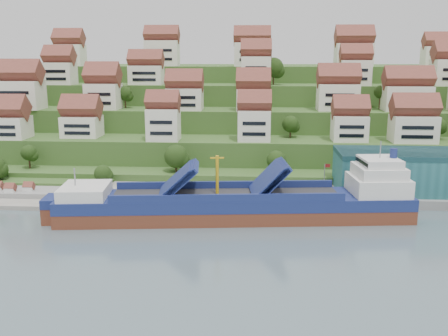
{
  "coord_description": "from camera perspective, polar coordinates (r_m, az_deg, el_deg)",
  "views": [
    {
      "loc": [
        1.98,
        -104.4,
        34.48
      ],
      "look_at": [
        -5.76,
        14.0,
        8.0
      ],
      "focal_mm": 40.0,
      "sensor_mm": 36.0,
      "label": 1
    }
  ],
  "objects": [
    {
      "name": "hillside_village",
      "position": [
        165.64,
        3.85,
        9.11
      ],
      "size": [
        159.93,
        64.09,
        29.55
      ],
      "color": "white",
      "rests_on": "ground"
    },
    {
      "name": "beach_huts",
      "position": [
        134.72,
        -23.81,
        -2.42
      ],
      "size": [
        14.4,
        3.7,
        2.2
      ],
      "color": "white",
      "rests_on": "pebble_beach"
    },
    {
      "name": "cargo_ship",
      "position": [
        108.39,
        2.42,
        -4.2
      ],
      "size": [
        76.56,
        19.67,
        16.77
      ],
      "rotation": [
        0.0,
        0.0,
        0.11
      ],
      "color": "brown",
      "rests_on": "ground"
    },
    {
      "name": "pebble_beach",
      "position": [
        135.28,
        -22.76,
        -2.97
      ],
      "size": [
        45.0,
        20.0,
        1.0
      ],
      "primitive_type": "cube",
      "color": "gray",
      "rests_on": "ground"
    },
    {
      "name": "flagpole",
      "position": [
        118.78,
        11.44,
        -1.11
      ],
      "size": [
        1.28,
        0.16,
        8.0
      ],
      "color": "gray",
      "rests_on": "quay"
    },
    {
      "name": "ground",
      "position": [
        109.97,
        2.53,
        -5.71
      ],
      "size": [
        300.0,
        300.0,
        0.0
      ],
      "primitive_type": "plane",
      "color": "slate",
      "rests_on": "ground"
    },
    {
      "name": "hillside_trees",
      "position": [
        150.75,
        -1.95,
        5.77
      ],
      "size": [
        141.21,
        62.35,
        31.71
      ],
      "color": "#254115",
      "rests_on": "ground"
    },
    {
      "name": "quay",
      "position": [
        125.28,
        11.89,
        -3.15
      ],
      "size": [
        180.0,
        14.0,
        2.2
      ],
      "primitive_type": "cube",
      "color": "gray",
      "rests_on": "ground"
    },
    {
      "name": "hillside",
      "position": [
        209.32,
        3.19,
        6.03
      ],
      "size": [
        260.0,
        128.0,
        31.0
      ],
      "color": "#2D4C1E",
      "rests_on": "ground"
    }
  ]
}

